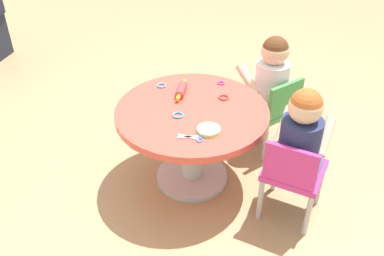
% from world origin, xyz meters
% --- Properties ---
extents(ground_plane, '(10.00, 10.00, 0.00)m').
position_xyz_m(ground_plane, '(0.00, 0.00, 0.00)').
color(ground_plane, tan).
extents(craft_table, '(0.87, 0.87, 0.51)m').
position_xyz_m(craft_table, '(0.00, 0.00, 0.38)').
color(craft_table, silver).
rests_on(craft_table, ground).
extents(child_chair_left, '(0.40, 0.40, 0.54)m').
position_xyz_m(child_chair_left, '(-0.30, -0.54, 0.31)').
color(child_chair_left, '#B7B7BC').
rests_on(child_chair_left, ground).
extents(seated_child_left, '(0.43, 0.39, 0.51)m').
position_xyz_m(seated_child_left, '(-0.27, -0.55, 0.53)').
color(seated_child_left, '#3F4772').
rests_on(seated_child_left, ground).
extents(child_chair_right, '(0.42, 0.42, 0.54)m').
position_xyz_m(child_chair_right, '(0.33, -0.52, 0.31)').
color(child_chair_right, '#B7B7BC').
rests_on(child_chair_right, ground).
extents(seated_child_right, '(0.44, 0.42, 0.51)m').
position_xyz_m(seated_child_right, '(0.37, -0.49, 0.53)').
color(seated_child_right, '#3F4772').
rests_on(seated_child_right, ground).
extents(rolling_pin, '(0.23, 0.07, 0.05)m').
position_xyz_m(rolling_pin, '(0.18, 0.07, 0.53)').
color(rolling_pin, '#D83F3F').
rests_on(rolling_pin, craft_table).
extents(craft_scissors, '(0.08, 0.14, 0.01)m').
position_xyz_m(craft_scissors, '(-0.27, -0.02, 0.51)').
color(craft_scissors, silver).
rests_on(craft_scissors, craft_table).
extents(playdough_blob_0, '(0.12, 0.12, 0.02)m').
position_xyz_m(playdough_blob_0, '(-0.21, -0.09, 0.52)').
color(playdough_blob_0, '#B2E58C').
rests_on(playdough_blob_0, craft_table).
extents(cookie_cutter_0, '(0.06, 0.06, 0.01)m').
position_xyz_m(cookie_cutter_0, '(0.12, -0.18, 0.51)').
color(cookie_cutter_0, red).
rests_on(cookie_cutter_0, craft_table).
extents(cookie_cutter_1, '(0.06, 0.06, 0.01)m').
position_xyz_m(cookie_cutter_1, '(-0.07, 0.08, 0.51)').
color(cookie_cutter_1, '#3F99D8').
rests_on(cookie_cutter_1, craft_table).
extents(cookie_cutter_2, '(0.05, 0.05, 0.01)m').
position_xyz_m(cookie_cutter_2, '(0.30, -0.18, 0.51)').
color(cookie_cutter_2, '#D83FA5').
rests_on(cookie_cutter_2, craft_table).
extents(cookie_cutter_3, '(0.06, 0.06, 0.01)m').
position_xyz_m(cookie_cutter_3, '(0.26, 0.19, 0.51)').
color(cookie_cutter_3, '#3F99D8').
rests_on(cookie_cutter_3, craft_table).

